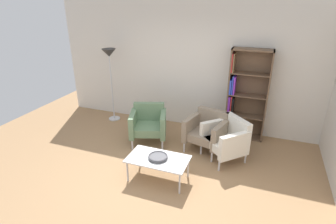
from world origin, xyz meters
name	(u,v)px	position (x,y,z in m)	size (l,w,h in m)	color
ground_plane	(147,184)	(0.00, 0.00, 0.00)	(8.32, 8.32, 0.00)	#9E7751
plaster_back_panel	(192,64)	(0.00, 2.46, 1.45)	(6.40, 0.12, 2.90)	silver
bookshelf_tall	(244,96)	(1.21, 2.25, 0.93)	(0.80, 0.30, 1.90)	brown
coffee_table_low	(158,160)	(0.12, 0.19, 0.37)	(1.00, 0.56, 0.40)	silver
decorative_bowl	(158,157)	(0.12, 0.19, 0.43)	(0.32, 0.32, 0.05)	#4C4C51
armchair_by_bookshelf	(148,123)	(-0.56, 1.32, 0.41)	(0.88, 0.85, 0.78)	slate
armchair_corner_red	(207,130)	(0.65, 1.42, 0.41)	(0.85, 0.81, 0.78)	gray
armchair_near_window	(227,138)	(1.06, 1.24, 0.41)	(0.95, 0.95, 0.78)	white
floor_lamp_torchiere	(110,62)	(-1.83, 2.03, 1.45)	(0.32, 0.32, 1.74)	silver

